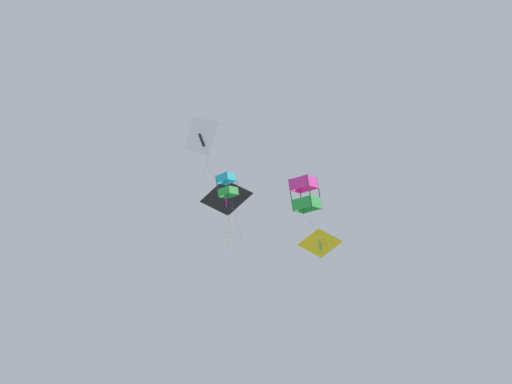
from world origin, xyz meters
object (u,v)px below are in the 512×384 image
object	(u,v)px
kite_box_upper_right	(305,194)
kite_delta_highest	(227,198)
kite_delta_near_left	(202,137)
kite_delta_far_centre	(320,244)
kite_box_mid_left	(227,185)

from	to	relation	value
kite_box_upper_right	kite_delta_highest	bearing A→B (deg)	173.58
kite_delta_near_left	kite_delta_highest	distance (m)	6.82
kite_delta_far_centre	kite_delta_highest	bearing A→B (deg)	174.52
kite_delta_far_centre	kite_box_mid_left	xyz separation A→B (m)	(-6.60, 2.25, 2.55)
kite_delta_highest	kite_box_upper_right	world-z (taller)	kite_delta_highest
kite_delta_far_centre	kite_box_mid_left	bearing A→B (deg)	-138.01
kite_delta_highest	kite_box_mid_left	size ratio (longest dim) A/B	1.02
kite_delta_highest	kite_delta_near_left	bearing A→B (deg)	-81.41
kite_delta_highest	kite_box_mid_left	distance (m)	5.73
kite_delta_highest	kite_box_mid_left	xyz separation A→B (m)	(-3.95, -3.80, -1.68)
kite_box_mid_left	kite_box_upper_right	world-z (taller)	kite_box_upper_right
kite_delta_highest	kite_delta_far_centre	size ratio (longest dim) A/B	2.14
kite_delta_highest	kite_box_upper_right	bearing A→B (deg)	-19.36
kite_delta_near_left	kite_delta_highest	bearing A→B (deg)	132.91
kite_delta_highest	kite_delta_far_centre	xyz separation A→B (m)	(2.65, -6.05, -4.23)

